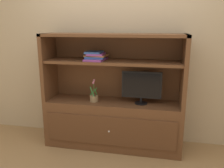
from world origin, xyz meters
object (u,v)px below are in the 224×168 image
media_console (113,112)px  magazine_stack (96,56)px  tv_monitor (142,86)px  potted_plant (94,97)px

media_console → magazine_stack: bearing=-178.6°
tv_monitor → magazine_stack: magazine_stack is taller
media_console → potted_plant: 0.32m
potted_plant → magazine_stack: magazine_stack is taller
media_console → magazine_stack: media_console is taller
potted_plant → magazine_stack: bearing=69.9°
media_console → tv_monitor: (0.37, -0.02, 0.38)m
potted_plant → magazine_stack: size_ratio=0.86×
tv_monitor → potted_plant: tv_monitor is taller
tv_monitor → potted_plant: size_ratio=1.68×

